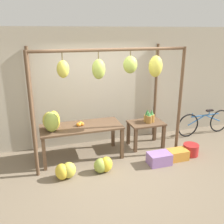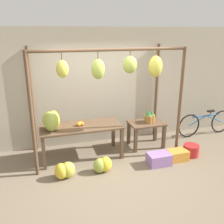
# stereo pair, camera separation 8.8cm
# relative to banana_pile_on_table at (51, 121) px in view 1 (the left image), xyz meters

# --- Properties ---
(ground_plane) EXTENTS (20.00, 20.00, 0.00)m
(ground_plane) POSITION_rel_banana_pile_on_table_xyz_m (1.18, -0.78, -0.95)
(ground_plane) COLOR #756651
(shop_wall_back) EXTENTS (8.00, 0.08, 2.80)m
(shop_wall_back) POSITION_rel_banana_pile_on_table_xyz_m (1.18, 0.83, 0.45)
(shop_wall_back) COLOR #B2A893
(shop_wall_back) RESTS_ON ground_plane
(stall_awning) EXTENTS (3.15, 1.31, 2.41)m
(stall_awning) POSITION_rel_banana_pile_on_table_xyz_m (1.30, -0.22, 0.86)
(stall_awning) COLOR brown
(stall_awning) RESTS_ON ground_plane
(display_table_main) EXTENTS (1.76, 0.75, 0.74)m
(display_table_main) POSITION_rel_banana_pile_on_table_xyz_m (0.62, 0.07, -0.30)
(display_table_main) COLOR brown
(display_table_main) RESTS_ON ground_plane
(display_table_side) EXTENTS (0.82, 0.56, 0.62)m
(display_table_side) POSITION_rel_banana_pile_on_table_xyz_m (2.21, 0.16, -0.47)
(display_table_side) COLOR brown
(display_table_side) RESTS_ON ground_plane
(banana_pile_on_table) EXTENTS (0.44, 0.51, 0.42)m
(banana_pile_on_table) POSITION_rel_banana_pile_on_table_xyz_m (0.00, 0.00, 0.00)
(banana_pile_on_table) COLOR yellow
(banana_pile_on_table) RESTS_ON display_table_main
(orange_pile) EXTENTS (0.17, 0.12, 0.09)m
(orange_pile) POSITION_rel_banana_pile_on_table_xyz_m (0.61, 0.09, -0.16)
(orange_pile) COLOR orange
(orange_pile) RESTS_ON display_table_main
(pineapple_cluster) EXTENTS (0.24, 0.28, 0.31)m
(pineapple_cluster) POSITION_rel_banana_pile_on_table_xyz_m (2.28, 0.18, -0.21)
(pineapple_cluster) COLOR #B27F38
(pineapple_cluster) RESTS_ON display_table_side
(banana_pile_ground_left) EXTENTS (0.46, 0.35, 0.33)m
(banana_pile_ground_left) POSITION_rel_banana_pile_on_table_xyz_m (0.15, -0.69, -0.79)
(banana_pile_ground_left) COLOR gold
(banana_pile_ground_left) RESTS_ON ground_plane
(banana_pile_ground_right) EXTENTS (0.43, 0.30, 0.32)m
(banana_pile_ground_right) POSITION_rel_banana_pile_on_table_xyz_m (0.90, -0.68, -0.79)
(banana_pile_ground_right) COLOR yellow
(banana_pile_ground_right) RESTS_ON ground_plane
(fruit_crate_white) EXTENTS (0.47, 0.33, 0.25)m
(fruit_crate_white) POSITION_rel_banana_pile_on_table_xyz_m (2.12, -0.74, -0.82)
(fruit_crate_white) COLOR #9970B7
(fruit_crate_white) RESTS_ON ground_plane
(blue_bucket) EXTENTS (0.35, 0.35, 0.26)m
(blue_bucket) POSITION_rel_banana_pile_on_table_xyz_m (3.00, -0.59, -0.82)
(blue_bucket) COLOR #AD2323
(blue_bucket) RESTS_ON ground_plane
(parked_bicycle) EXTENTS (1.68, 0.10, 0.69)m
(parked_bicycle) POSITION_rel_banana_pile_on_table_xyz_m (4.04, 0.35, -0.61)
(parked_bicycle) COLOR black
(parked_bicycle) RESTS_ON ground_plane
(fruit_crate_purple) EXTENTS (0.43, 0.30, 0.23)m
(fruit_crate_purple) POSITION_rel_banana_pile_on_table_xyz_m (2.61, -0.67, -0.84)
(fruit_crate_purple) COLOR orange
(fruit_crate_purple) RESTS_ON ground_plane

